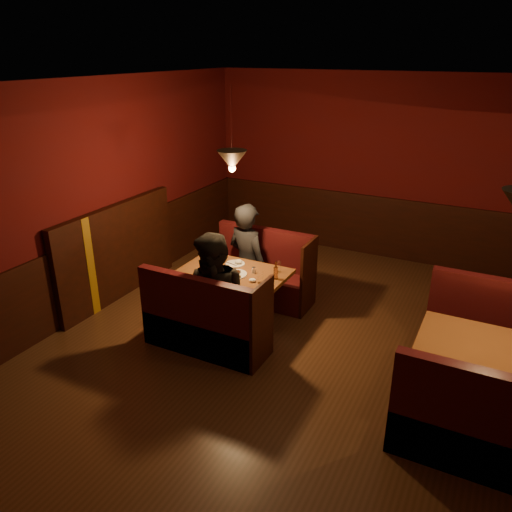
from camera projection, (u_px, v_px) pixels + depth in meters
The scene contains 9 objects.
room at pixel (286, 271), 5.21m from camera, with size 6.02×7.02×2.92m.
main_table at pixel (235, 283), 6.12m from camera, with size 1.30×0.79×0.91m.
main_bench_far at pixel (263, 277), 6.81m from camera, with size 1.43×0.51×0.97m.
main_bench_near at pixel (205, 327), 5.60m from camera, with size 1.43×0.51×0.97m.
second_table at pixel (488, 363), 4.58m from camera, with size 1.27×0.81×0.72m.
second_bench_far at pixel (493, 343), 5.27m from camera, with size 1.40×0.53×1.00m.
second_bench_near at pixel (481, 435), 4.02m from camera, with size 1.40×0.53×1.00m.
diner_a at pixel (247, 241), 6.55m from camera, with size 0.63×0.41×1.72m, color black.
diner_b at pixel (215, 279), 5.46m from camera, with size 0.84×0.65×1.72m, color black.
Camera 1 is at (1.61, -4.32, 3.20)m, focal length 35.00 mm.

